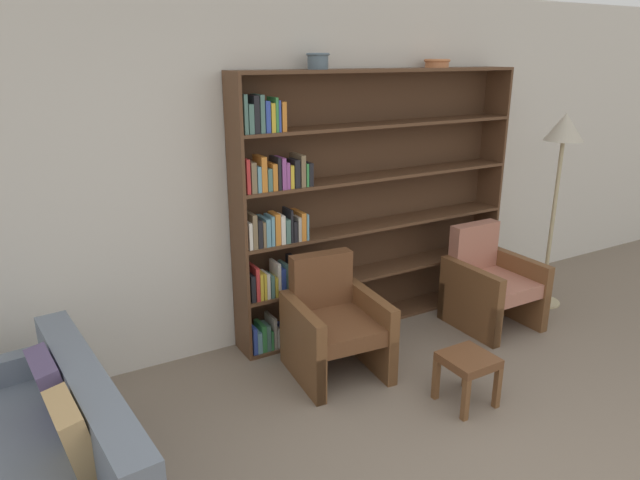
{
  "coord_description": "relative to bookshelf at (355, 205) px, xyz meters",
  "views": [
    {
      "loc": [
        -2.2,
        -1.28,
        2.27
      ],
      "look_at": [
        -0.18,
        2.22,
        0.95
      ],
      "focal_mm": 32.0,
      "sensor_mm": 36.0,
      "label": 1
    }
  ],
  "objects": [
    {
      "name": "wall_back",
      "position": [
        -0.35,
        0.17,
        0.3
      ],
      "size": [
        12.0,
        0.06,
        2.75
      ],
      "color": "silver",
      "rests_on": "ground"
    },
    {
      "name": "armchair_cushioned",
      "position": [
        1.04,
        -0.59,
        -0.7
      ],
      "size": [
        0.64,
        0.68,
        0.86
      ],
      "rotation": [
        0.0,
        0.0,
        3.14
      ],
      "color": "brown",
      "rests_on": "ground"
    },
    {
      "name": "footstool",
      "position": [
        -0.01,
        -1.41,
        -0.79
      ],
      "size": [
        0.32,
        0.32,
        0.36
      ],
      "color": "brown",
      "rests_on": "ground"
    },
    {
      "name": "bowl_olive",
      "position": [
        -0.36,
        -0.02,
        1.15
      ],
      "size": [
        0.17,
        0.17,
        0.12
      ],
      "color": "slate",
      "rests_on": "bookshelf"
    },
    {
      "name": "floor_lamp",
      "position": [
        1.81,
        -0.56,
        0.43
      ],
      "size": [
        0.34,
        0.34,
        1.79
      ],
      "color": "tan",
      "rests_on": "ground"
    },
    {
      "name": "armchair_leather",
      "position": [
        -0.56,
        -0.59,
        -0.7
      ],
      "size": [
        0.7,
        0.74,
        0.86
      ],
      "rotation": [
        0.0,
        0.0,
        3.05
      ],
      "color": "brown",
      "rests_on": "ground"
    },
    {
      "name": "bookshelf",
      "position": [
        0.0,
        0.0,
        0.0
      ],
      "size": [
        2.59,
        0.3,
        2.16
      ],
      "color": "brown",
      "rests_on": "ground"
    },
    {
      "name": "bowl_sage",
      "position": [
        0.78,
        -0.02,
        1.13
      ],
      "size": [
        0.22,
        0.22,
        0.07
      ],
      "color": "#C67547",
      "rests_on": "bookshelf"
    }
  ]
}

